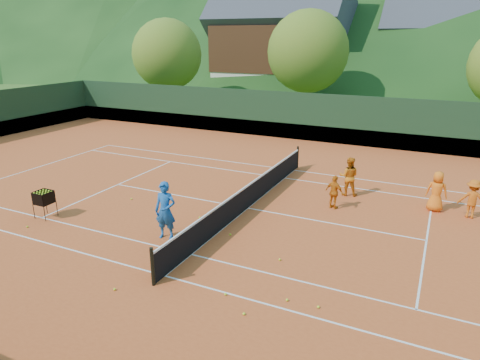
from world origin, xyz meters
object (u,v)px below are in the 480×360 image
at_px(student_d, 472,199).
at_px(chalet_left, 281,44).
at_px(student_a, 349,176).
at_px(student_c, 437,191).
at_px(coach, 165,211).
at_px(chalet_mid, 450,51).
at_px(ball_hopper, 44,198).
at_px(student_b, 334,192).
at_px(tennis_net, 248,196).

bearing_deg(student_d, chalet_left, -59.70).
relative_size(student_a, student_c, 1.05).
height_order(student_c, chalet_left, chalet_left).
height_order(coach, chalet_mid, chalet_mid).
relative_size(coach, student_a, 1.18).
height_order(student_c, student_d, student_c).
bearing_deg(ball_hopper, student_b, 30.22).
bearing_deg(student_d, student_a, -7.82).
distance_m(student_a, student_d, 4.56).
height_order(coach, student_a, coach).
xyz_separation_m(student_a, student_c, (3.35, -0.27, -0.04)).
bearing_deg(student_b, coach, 70.25).
relative_size(student_b, ball_hopper, 1.32).
bearing_deg(ball_hopper, tennis_net, 32.40).
bearing_deg(student_a, chalet_left, -75.20).
xyz_separation_m(student_d, chalet_left, (-17.69, 27.28, 4.90)).
bearing_deg(ball_hopper, coach, 5.88).
xyz_separation_m(student_b, student_d, (4.70, 1.31, 0.06)).
bearing_deg(student_c, chalet_left, -56.78).
bearing_deg(student_d, ball_hopper, 22.99).
bearing_deg(student_c, student_d, 175.23).
xyz_separation_m(coach, student_a, (4.47, 6.61, -0.15)).
bearing_deg(student_b, tennis_net, 46.91).
distance_m(student_c, tennis_net, 7.10).
bearing_deg(coach, student_a, 45.25).
xyz_separation_m(coach, chalet_left, (-8.68, 33.48, 4.66)).
height_order(student_b, ball_hopper, student_b).
height_order(student_a, student_c, student_a).
height_order(student_c, ball_hopper, student_c).
bearing_deg(student_b, student_a, -73.83).
xyz_separation_m(student_c, tennis_net, (-6.49, -2.86, -0.27)).
bearing_deg(ball_hopper, chalet_left, 96.23).
bearing_deg(student_c, student_a, -2.67).
bearing_deg(chalet_mid, student_c, -89.09).
xyz_separation_m(coach, student_b, (4.31, 4.89, -0.30)).
xyz_separation_m(student_a, chalet_mid, (2.85, 30.87, 4.15)).
distance_m(student_d, tennis_net, 8.16).
bearing_deg(chalet_left, student_a, -63.93).
relative_size(student_d, chalet_mid, 0.11).
distance_m(coach, chalet_mid, 38.40).
xyz_separation_m(student_d, ball_hopper, (-13.98, -6.71, 0.02)).
height_order(student_c, tennis_net, student_c).
bearing_deg(chalet_mid, student_b, -95.29).
height_order(coach, chalet_left, chalet_left).
bearing_deg(chalet_left, chalet_mid, 14.04).
xyz_separation_m(student_b, student_c, (3.51, 1.45, 0.11)).
xyz_separation_m(student_c, chalet_left, (-16.49, 27.14, 4.85)).
height_order(student_b, student_c, student_c).
bearing_deg(student_b, chalet_left, -43.95).
bearing_deg(coach, student_d, 23.85).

